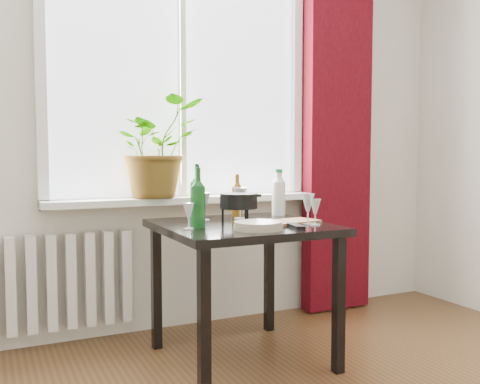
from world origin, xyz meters
name	(u,v)px	position (x,y,z in m)	size (l,w,h in m)	color
window	(181,75)	(0.00, 2.22, 1.60)	(1.72, 0.08, 1.62)	white
windowsill	(186,200)	(0.00, 2.15, 0.82)	(1.72, 0.20, 0.04)	white
curtain	(337,127)	(1.12, 2.12, 1.30)	(0.50, 0.12, 2.56)	#39050C
radiator	(61,281)	(-0.75, 2.18, 0.38)	(0.80, 0.10, 0.55)	silver
table	(242,241)	(0.10, 1.55, 0.65)	(0.85, 0.85, 0.74)	black
potted_plant	(156,148)	(-0.19, 2.15, 1.15)	(0.54, 0.47, 0.60)	#287F21
wine_bottle_left	(198,197)	(-0.17, 1.50, 0.89)	(0.07, 0.07, 0.31)	#0D4514
wine_bottle_right	(197,193)	(-0.09, 1.72, 0.90)	(0.07, 0.07, 0.32)	#0B3B1F
bottle_amber	(237,195)	(0.21, 1.84, 0.87)	(0.06, 0.06, 0.26)	#683D0B
cleaning_bottle	(279,192)	(0.47, 1.81, 0.88)	(0.08, 0.08, 0.28)	silver
wineglass_front_right	(308,209)	(0.39, 1.36, 0.82)	(0.07, 0.07, 0.17)	#B3BAC1
wineglass_far_right	(315,212)	(0.41, 1.32, 0.81)	(0.06, 0.06, 0.14)	silver
wineglass_back_center	(240,203)	(0.18, 1.73, 0.83)	(0.08, 0.08, 0.18)	silver
wineglass_back_left	(204,206)	(-0.04, 1.75, 0.82)	(0.07, 0.07, 0.16)	silver
wineglass_front_left	(189,216)	(-0.23, 1.46, 0.81)	(0.06, 0.06, 0.13)	silver
plate_stack	(258,226)	(0.07, 1.31, 0.76)	(0.24, 0.24, 0.04)	#BEB09D
fondue_pot	(239,208)	(0.10, 1.60, 0.82)	(0.23, 0.20, 0.16)	black
tv_remote	(295,226)	(0.27, 1.29, 0.75)	(0.05, 0.15, 0.02)	black
cutting_board	(292,222)	(0.35, 1.45, 0.75)	(0.27, 0.18, 0.01)	#8E6040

